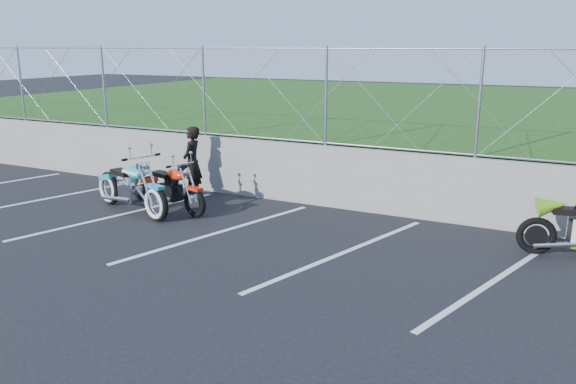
% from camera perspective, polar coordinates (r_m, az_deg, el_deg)
% --- Properties ---
extents(ground, '(90.00, 90.00, 0.00)m').
position_cam_1_polar(ground, '(9.60, -10.11, -5.74)').
color(ground, black).
rests_on(ground, ground).
extents(retaining_wall, '(30.00, 0.22, 1.30)m').
position_cam_1_polar(retaining_wall, '(12.28, -0.56, 2.16)').
color(retaining_wall, slate).
rests_on(retaining_wall, ground).
extents(grass_field, '(30.00, 20.00, 1.30)m').
position_cam_1_polar(grass_field, '(21.55, 11.67, 7.28)').
color(grass_field, '#1C4412').
rests_on(grass_field, ground).
extents(chain_link_fence, '(28.00, 0.03, 2.00)m').
position_cam_1_polar(chain_link_fence, '(12.03, -0.58, 9.86)').
color(chain_link_fence, gray).
rests_on(chain_link_fence, retaining_wall).
extents(parking_lines, '(18.29, 4.31, 0.01)m').
position_cam_1_polar(parking_lines, '(9.79, -0.92, -5.07)').
color(parking_lines, silver).
rests_on(parking_lines, ground).
extents(cruiser_turquoise, '(2.40, 0.93, 1.23)m').
position_cam_1_polar(cruiser_turquoise, '(11.76, -15.57, 0.27)').
color(cruiser_turquoise, black).
rests_on(cruiser_turquoise, ground).
extents(naked_orange, '(2.06, 0.79, 1.05)m').
position_cam_1_polar(naked_orange, '(11.72, -11.69, 0.23)').
color(naked_orange, black).
rests_on(naked_orange, ground).
extents(person_standing, '(0.50, 0.65, 1.59)m').
position_cam_1_polar(person_standing, '(12.64, -9.70, 3.00)').
color(person_standing, black).
rests_on(person_standing, ground).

